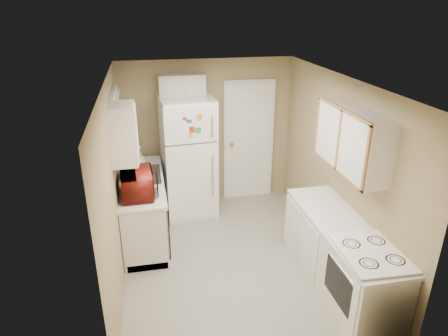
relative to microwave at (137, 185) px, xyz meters
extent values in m
plane|color=#AFACA1|center=(1.15, -0.42, -1.05)|extent=(3.80, 3.80, 0.00)
plane|color=white|center=(1.15, -0.42, 1.35)|extent=(3.80, 3.80, 0.00)
plane|color=tan|center=(-0.25, -0.42, 0.15)|extent=(3.80, 3.80, 0.00)
plane|color=tan|center=(2.55, -0.42, 0.15)|extent=(3.80, 3.80, 0.00)
plane|color=tan|center=(1.15, 1.48, 0.15)|extent=(2.80, 2.80, 0.00)
plane|color=tan|center=(1.15, -2.32, 0.15)|extent=(2.80, 2.80, 0.00)
cube|color=silver|center=(0.05, 0.48, -0.60)|extent=(0.60, 1.80, 0.90)
cube|color=black|center=(0.34, -0.12, -0.56)|extent=(0.03, 0.58, 0.72)
cube|color=gray|center=(0.05, 0.63, -0.19)|extent=(0.54, 0.74, 0.16)
imported|color=maroon|center=(0.00, 0.00, 0.00)|extent=(0.60, 0.35, 0.39)
imported|color=silver|center=(0.06, 0.99, -0.05)|extent=(0.11, 0.11, 0.21)
cube|color=silver|center=(-0.21, 0.63, 0.55)|extent=(0.10, 0.98, 1.08)
cube|color=silver|center=(-0.10, -0.20, 0.75)|extent=(0.30, 0.45, 0.70)
cube|color=white|center=(0.78, 1.07, -0.10)|extent=(0.84, 0.82, 1.90)
cube|color=silver|center=(0.75, 1.33, 0.95)|extent=(0.70, 0.30, 0.40)
cube|color=white|center=(1.85, 1.44, -0.03)|extent=(0.86, 0.06, 2.08)
cube|color=silver|center=(2.25, -1.22, -0.60)|extent=(0.60, 2.00, 0.90)
cube|color=white|center=(2.28, -1.79, -0.58)|extent=(0.66, 0.80, 0.94)
cube|color=silver|center=(2.40, -0.92, 0.75)|extent=(0.30, 1.20, 0.70)
camera|label=1|loc=(0.17, -4.75, 2.19)|focal=32.00mm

